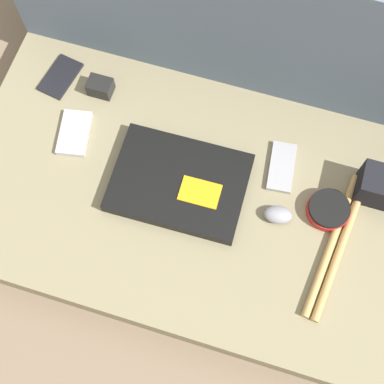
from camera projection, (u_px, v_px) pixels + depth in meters
name	position (u px, v px, depth m)	size (l,w,h in m)	color
ground_plane	(192.00, 209.00, 1.32)	(8.00, 8.00, 0.00)	#7A6651
couch_seat	(192.00, 202.00, 1.27)	(1.08, 0.61, 0.10)	#847A5B
couch_backrest	(243.00, 15.00, 1.23)	(1.08, 0.20, 0.49)	slate
laptop	(180.00, 183.00, 1.22)	(0.31, 0.22, 0.03)	black
computer_mouse	(278.00, 215.00, 1.19)	(0.07, 0.05, 0.03)	gray
speaker_puck	(328.00, 210.00, 1.19)	(0.10, 0.10, 0.03)	red
phone_silver	(74.00, 133.00, 1.27)	(0.09, 0.13, 0.01)	#B7B7BC
phone_black	(60.00, 77.00, 1.33)	(0.09, 0.12, 0.01)	black
phone_small	(282.00, 167.00, 1.24)	(0.07, 0.13, 0.01)	#99999E
charger_brick	(100.00, 87.00, 1.30)	(0.06, 0.04, 0.04)	black
drumstick_pair	(336.00, 245.00, 1.17)	(0.08, 0.35, 0.02)	tan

